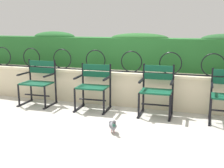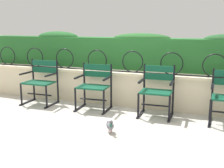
% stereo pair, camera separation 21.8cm
% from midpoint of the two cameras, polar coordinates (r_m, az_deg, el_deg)
% --- Properties ---
extents(ground_plane, '(60.00, 60.00, 0.00)m').
position_cam_midpoint_polar(ground_plane, '(5.10, 0.94, -6.23)').
color(ground_plane, '#BCB7AD').
extents(stone_wall, '(7.00, 0.41, 0.67)m').
position_cam_midpoint_polar(stone_wall, '(5.68, 3.47, -0.78)').
color(stone_wall, beige).
rests_on(stone_wall, ground).
extents(iron_arch_fence, '(6.46, 0.02, 0.42)m').
position_cam_midpoint_polar(iron_arch_fence, '(5.57, 1.82, 4.41)').
color(iron_arch_fence, black).
rests_on(iron_arch_fence, stone_wall).
extents(hedge_row, '(6.86, 0.46, 0.76)m').
position_cam_midpoint_polar(hedge_row, '(5.96, 4.74, 6.53)').
color(hedge_row, '#236028').
rests_on(hedge_row, stone_wall).
extents(park_chair_leftmost, '(0.63, 0.53, 0.89)m').
position_cam_midpoint_polar(park_chair_leftmost, '(5.90, -13.12, 0.69)').
color(park_chair_leftmost, '#0F4C33').
rests_on(park_chair_leftmost, ground).
extents(park_chair_centre_left, '(0.62, 0.55, 0.85)m').
position_cam_midpoint_polar(park_chair_centre_left, '(5.36, -2.39, -0.21)').
color(park_chair_centre_left, '#0F4C33').
rests_on(park_chair_centre_left, ground).
extents(park_chair_centre_right, '(0.58, 0.54, 0.89)m').
position_cam_midpoint_polar(park_chair_centre_right, '(5.05, 10.24, -1.09)').
color(park_chair_centre_right, '#0F4C33').
rests_on(park_chair_centre_right, ground).
extents(pigeon_near_chairs, '(0.20, 0.27, 0.22)m').
position_cam_midpoint_polar(pigeon_near_chairs, '(4.26, 1.08, -8.32)').
color(pigeon_near_chairs, slate).
rests_on(pigeon_near_chairs, ground).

